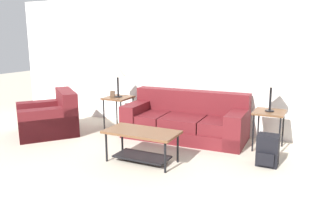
# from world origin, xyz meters

# --- Properties ---
(wall_back) EXTENTS (9.07, 0.06, 2.60)m
(wall_back) POSITION_xyz_m (0.00, 4.83, 1.30)
(wall_back) COLOR white
(wall_back) RESTS_ON ground_plane
(couch) EXTENTS (2.20, 1.02, 0.82)m
(couch) POSITION_xyz_m (-0.15, 4.27, 0.29)
(couch) COLOR maroon
(couch) RESTS_ON ground_plane
(armchair) EXTENTS (1.43, 1.42, 0.80)m
(armchair) POSITION_xyz_m (-2.57, 3.40, 0.28)
(armchair) COLOR maroon
(armchair) RESTS_ON ground_plane
(coffee_table) EXTENTS (1.08, 0.54, 0.47)m
(coffee_table) POSITION_xyz_m (-0.28, 2.90, 0.35)
(coffee_table) COLOR brown
(coffee_table) RESTS_ON ground_plane
(side_table_left) EXTENTS (0.48, 0.52, 0.63)m
(side_table_left) POSITION_xyz_m (-1.60, 4.27, 0.56)
(side_table_left) COLOR brown
(side_table_left) RESTS_ON ground_plane
(side_table_right) EXTENTS (0.48, 0.52, 0.63)m
(side_table_right) POSITION_xyz_m (1.29, 4.27, 0.56)
(side_table_right) COLOR brown
(side_table_right) RESTS_ON ground_plane
(table_lamp_left) EXTENTS (0.31, 0.31, 0.63)m
(table_lamp_left) POSITION_xyz_m (-1.60, 4.27, 1.14)
(table_lamp_left) COLOR black
(table_lamp_left) RESTS_ON side_table_left
(table_lamp_right) EXTENTS (0.31, 0.31, 0.63)m
(table_lamp_right) POSITION_xyz_m (1.29, 4.27, 1.14)
(table_lamp_right) COLOR black
(table_lamp_right) RESTS_ON side_table_right
(backpack) EXTENTS (0.30, 0.31, 0.45)m
(backpack) POSITION_xyz_m (1.40, 3.55, 0.22)
(backpack) COLOR black
(backpack) RESTS_ON ground_plane
(picture_frame) EXTENTS (0.10, 0.04, 0.13)m
(picture_frame) POSITION_xyz_m (-1.68, 4.19, 0.69)
(picture_frame) COLOR #4C3828
(picture_frame) RESTS_ON side_table_left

